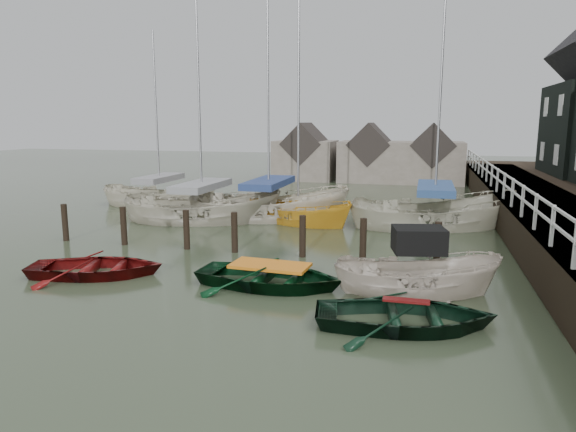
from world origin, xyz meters
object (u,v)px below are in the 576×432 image
(sailboat_e, at_px, (160,205))
(rowboat_dkgreen, at_px, (405,327))
(motorboat, at_px, (416,290))
(sailboat_c, at_px, (298,222))
(rowboat_red, at_px, (97,275))
(sailboat_d, at_px, (434,226))
(sailboat_a, at_px, (203,220))
(sailboat_b, at_px, (269,218))
(rowboat_green, at_px, (270,286))

(sailboat_e, bearing_deg, rowboat_dkgreen, -141.54)
(motorboat, distance_m, sailboat_c, 10.15)
(rowboat_red, bearing_deg, sailboat_d, -60.74)
(sailboat_a, bearing_deg, sailboat_b, -79.02)
(sailboat_b, xyz_separation_m, sailboat_c, (1.50, -0.42, -0.04))
(rowboat_red, distance_m, sailboat_b, 10.05)
(sailboat_e, bearing_deg, motorboat, -135.77)
(sailboat_b, bearing_deg, rowboat_green, -176.52)
(rowboat_dkgreen, xyz_separation_m, sailboat_b, (-6.61, 11.41, 0.06))
(sailboat_a, relative_size, sailboat_e, 1.15)
(rowboat_green, height_order, sailboat_e, sailboat_e)
(motorboat, bearing_deg, sailboat_e, 38.10)
(rowboat_dkgreen, distance_m, sailboat_a, 13.77)
(sailboat_b, distance_m, sailboat_c, 1.56)
(sailboat_c, xyz_separation_m, sailboat_e, (-8.27, 2.62, 0.04))
(sailboat_d, bearing_deg, rowboat_red, 117.51)
(rowboat_red, relative_size, sailboat_a, 0.33)
(sailboat_b, distance_m, sailboat_e, 7.12)
(motorboat, height_order, sailboat_a, sailboat_a)
(rowboat_green, xyz_separation_m, motorboat, (3.87, 0.39, 0.10))
(sailboat_c, distance_m, sailboat_d, 5.87)
(rowboat_dkgreen, xyz_separation_m, sailboat_a, (-9.35, 10.11, 0.06))
(rowboat_green, xyz_separation_m, sailboat_a, (-5.67, 8.17, 0.06))
(rowboat_dkgreen, height_order, sailboat_e, sailboat_e)
(motorboat, bearing_deg, rowboat_dkgreen, 163.11)
(sailboat_c, distance_m, sailboat_e, 8.68)
(rowboat_red, distance_m, sailboat_a, 8.52)
(motorboat, xyz_separation_m, sailboat_d, (0.55, 9.12, -0.04))
(rowboat_green, bearing_deg, rowboat_dkgreen, -114.37)
(rowboat_dkgreen, height_order, sailboat_c, sailboat_c)
(rowboat_red, height_order, sailboat_b, sailboat_b)
(rowboat_red, relative_size, sailboat_d, 0.32)
(rowboat_green, xyz_separation_m, sailboat_e, (-9.71, 11.66, 0.06))
(rowboat_dkgreen, bearing_deg, sailboat_c, 15.62)
(rowboat_dkgreen, xyz_separation_m, sailboat_d, (0.74, 11.46, 0.06))
(rowboat_green, bearing_deg, motorboat, -80.73)
(sailboat_b, height_order, sailboat_e, sailboat_b)
(rowboat_green, bearing_deg, sailboat_c, 12.50)
(rowboat_green, distance_m, sailboat_a, 9.95)
(sailboat_d, bearing_deg, rowboat_dkgreen, 158.14)
(sailboat_b, bearing_deg, sailboat_a, 101.52)
(rowboat_green, distance_m, rowboat_dkgreen, 4.16)
(rowboat_green, height_order, rowboat_dkgreen, rowboat_green)
(motorboat, bearing_deg, sailboat_d, -15.62)
(motorboat, relative_size, sailboat_c, 0.43)
(motorboat, xyz_separation_m, sailboat_a, (-9.54, 7.78, -0.04))
(sailboat_b, bearing_deg, rowboat_dkgreen, -163.65)
(sailboat_b, bearing_deg, sailboat_c, -119.25)
(sailboat_a, bearing_deg, motorboat, -143.47)
(rowboat_green, distance_m, sailboat_e, 15.18)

